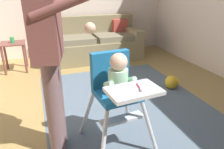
{
  "coord_description": "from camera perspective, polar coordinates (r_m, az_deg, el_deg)",
  "views": [
    {
      "loc": [
        -0.68,
        -2.16,
        1.41
      ],
      "look_at": [
        -0.15,
        -0.65,
        0.75
      ],
      "focal_mm": 34.19,
      "sensor_mm": 36.0,
      "label": 1
    }
  ],
  "objects": [
    {
      "name": "high_chair",
      "position": [
        1.86,
        1.34,
        -2.59
      ],
      "size": [
        0.66,
        0.76,
        0.92
      ],
      "rotation": [
        0.0,
        0.0,
        -1.49
      ],
      "color": "silver",
      "rests_on": "ground"
    },
    {
      "name": "toy_ball",
      "position": [
        3.3,
        15.65,
        -1.97
      ],
      "size": [
        0.2,
        0.2,
        0.2
      ],
      "primitive_type": "sphere",
      "color": "gold",
      "rests_on": "ground"
    },
    {
      "name": "couch",
      "position": [
        4.54,
        -4.93,
        8.43
      ],
      "size": [
        1.92,
        0.86,
        0.86
      ],
      "rotation": [
        0.0,
        0.0,
        -1.57
      ],
      "color": "#7F7351",
      "rests_on": "ground"
    },
    {
      "name": "sippy_cup",
      "position": [
        4.11,
        -25.11,
        8.39
      ],
      "size": [
        0.07,
        0.07,
        0.1
      ],
      "primitive_type": "cylinder",
      "color": "green",
      "rests_on": "side_table"
    },
    {
      "name": "side_table",
      "position": [
        4.15,
        -24.78,
        5.85
      ],
      "size": [
        0.4,
        0.4,
        0.52
      ],
      "color": "brown",
      "rests_on": "ground"
    },
    {
      "name": "area_rug",
      "position": [
        2.65,
        5.3,
        -9.89
      ],
      "size": [
        2.03,
        2.97,
        0.01
      ],
      "primitive_type": "cube",
      "color": "slate",
      "rests_on": "ground"
    },
    {
      "name": "adult_standing",
      "position": [
        1.77,
        -16.28,
        5.49
      ],
      "size": [
        0.51,
        0.57,
        1.63
      ],
      "rotation": [
        0.0,
        0.0,
        -0.22
      ],
      "color": "#735658",
      "rests_on": "ground"
    },
    {
      "name": "ground",
      "position": [
        2.69,
        -1.61,
        -10.57
      ],
      "size": [
        5.97,
        6.8,
        0.1
      ],
      "primitive_type": "cube",
      "color": "olive"
    }
  ]
}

